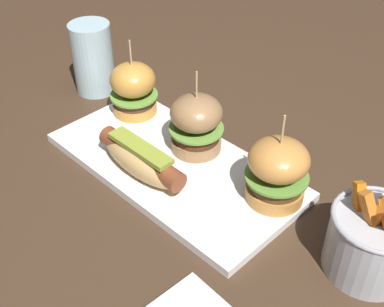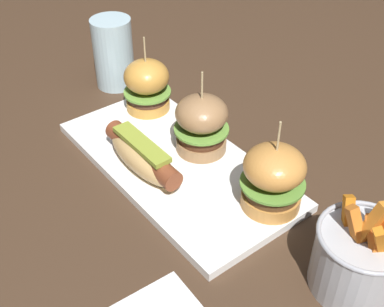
{
  "view_description": "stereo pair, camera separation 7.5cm",
  "coord_description": "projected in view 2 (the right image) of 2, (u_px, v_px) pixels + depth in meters",
  "views": [
    {
      "loc": [
        0.46,
        -0.42,
        0.52
      ],
      "look_at": [
        0.04,
        0.0,
        0.05
      ],
      "focal_mm": 46.69,
      "sensor_mm": 36.0,
      "label": 1
    },
    {
      "loc": [
        0.51,
        -0.36,
        0.52
      ],
      "look_at": [
        0.04,
        0.0,
        0.05
      ],
      "focal_mm": 46.69,
      "sensor_mm": 36.0,
      "label": 2
    }
  ],
  "objects": [
    {
      "name": "ground_plane",
      "position": [
        176.0,
        167.0,
        0.81
      ],
      "size": [
        3.0,
        3.0,
        0.0
      ],
      "primitive_type": "plane",
      "color": "#422D1E"
    },
    {
      "name": "platter_main",
      "position": [
        176.0,
        164.0,
        0.8
      ],
      "size": [
        0.42,
        0.2,
        0.01
      ],
      "primitive_type": "cube",
      "color": "white",
      "rests_on": "ground"
    },
    {
      "name": "slider_center",
      "position": [
        203.0,
        125.0,
        0.79
      ],
      "size": [
        0.09,
        0.09,
        0.14
      ],
      "color": "#9B7048",
      "rests_on": "platter_main"
    },
    {
      "name": "slider_right",
      "position": [
        273.0,
        178.0,
        0.69
      ],
      "size": [
        0.09,
        0.09,
        0.14
      ],
      "color": "#C9863E",
      "rests_on": "platter_main"
    },
    {
      "name": "water_glass",
      "position": [
        113.0,
        53.0,
        0.98
      ],
      "size": [
        0.08,
        0.08,
        0.14
      ],
      "primitive_type": "cylinder",
      "color": "silver",
      "rests_on": "ground"
    },
    {
      "name": "slider_left",
      "position": [
        147.0,
        85.0,
        0.89
      ],
      "size": [
        0.09,
        0.09,
        0.14
      ],
      "color": "gold",
      "rests_on": "platter_main"
    },
    {
      "name": "fries_bucket",
      "position": [
        360.0,
        258.0,
        0.6
      ],
      "size": [
        0.12,
        0.12,
        0.14
      ],
      "color": "#B7BABF",
      "rests_on": "ground"
    },
    {
      "name": "hot_dog",
      "position": [
        142.0,
        155.0,
        0.77
      ],
      "size": [
        0.17,
        0.05,
        0.05
      ],
      "color": "tan",
      "rests_on": "platter_main"
    }
  ]
}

